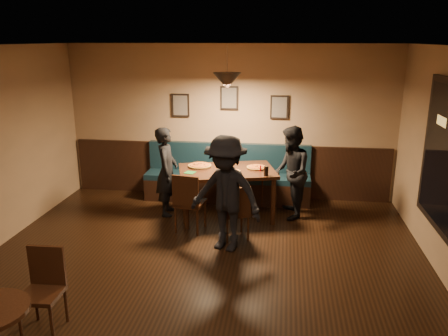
{
  "coord_description": "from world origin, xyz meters",
  "views": [
    {
      "loc": [
        1.01,
        -4.63,
        2.89
      ],
      "look_at": [
        0.1,
        2.03,
        0.95
      ],
      "focal_mm": 36.29,
      "sensor_mm": 36.0,
      "label": 1
    }
  ],
  "objects_px": {
    "diner_right": "(291,173)",
    "dining_table": "(227,193)",
    "tabasco_bottle": "(261,168)",
    "booth_bench": "(227,174)",
    "chair_near_left": "(190,202)",
    "chair_near_right": "(235,211)",
    "diner_front": "(226,194)",
    "diner_left": "(167,171)",
    "soda_glass": "(266,171)",
    "cafe_chair_far": "(41,293)"
  },
  "relations": [
    {
      "from": "dining_table",
      "to": "diner_right",
      "type": "relative_size",
      "value": 1.0
    },
    {
      "from": "soda_glass",
      "to": "tabasco_bottle",
      "type": "distance_m",
      "value": 0.26
    },
    {
      "from": "chair_near_right",
      "to": "tabasco_bottle",
      "type": "relative_size",
      "value": 7.59
    },
    {
      "from": "diner_left",
      "to": "cafe_chair_far",
      "type": "xyz_separation_m",
      "value": [
        -0.44,
        -3.31,
        -0.31
      ]
    },
    {
      "from": "diner_left",
      "to": "diner_right",
      "type": "distance_m",
      "value": 2.05
    },
    {
      "from": "chair_near_left",
      "to": "chair_near_right",
      "type": "xyz_separation_m",
      "value": [
        0.71,
        -0.19,
        -0.05
      ]
    },
    {
      "from": "diner_left",
      "to": "chair_near_left",
      "type": "bearing_deg",
      "value": -145.85
    },
    {
      "from": "soda_glass",
      "to": "diner_front",
      "type": "bearing_deg",
      "value": -118.8
    },
    {
      "from": "dining_table",
      "to": "chair_near_right",
      "type": "distance_m",
      "value": 0.83
    },
    {
      "from": "diner_right",
      "to": "tabasco_bottle",
      "type": "height_order",
      "value": "diner_right"
    },
    {
      "from": "tabasco_bottle",
      "to": "cafe_chair_far",
      "type": "height_order",
      "value": "tabasco_bottle"
    },
    {
      "from": "tabasco_bottle",
      "to": "diner_left",
      "type": "bearing_deg",
      "value": 178.83
    },
    {
      "from": "diner_right",
      "to": "diner_front",
      "type": "distance_m",
      "value": 1.6
    },
    {
      "from": "diner_front",
      "to": "chair_near_left",
      "type": "bearing_deg",
      "value": 157.7
    },
    {
      "from": "booth_bench",
      "to": "tabasco_bottle",
      "type": "bearing_deg",
      "value": -52.05
    },
    {
      "from": "diner_right",
      "to": "cafe_chair_far",
      "type": "height_order",
      "value": "diner_right"
    },
    {
      "from": "booth_bench",
      "to": "diner_front",
      "type": "distance_m",
      "value": 2.03
    },
    {
      "from": "soda_glass",
      "to": "tabasco_bottle",
      "type": "relative_size",
      "value": 1.38
    },
    {
      "from": "diner_front",
      "to": "soda_glass",
      "type": "xyz_separation_m",
      "value": [
        0.51,
        0.93,
        0.08
      ]
    },
    {
      "from": "tabasco_bottle",
      "to": "diner_front",
      "type": "bearing_deg",
      "value": -109.38
    },
    {
      "from": "chair_near_left",
      "to": "diner_front",
      "type": "relative_size",
      "value": 0.57
    },
    {
      "from": "diner_right",
      "to": "dining_table",
      "type": "bearing_deg",
      "value": -87.1
    },
    {
      "from": "chair_near_left",
      "to": "diner_left",
      "type": "height_order",
      "value": "diner_left"
    },
    {
      "from": "chair_near_left",
      "to": "tabasco_bottle",
      "type": "bearing_deg",
      "value": 39.26
    },
    {
      "from": "diner_front",
      "to": "soda_glass",
      "type": "height_order",
      "value": "diner_front"
    },
    {
      "from": "chair_near_right",
      "to": "soda_glass",
      "type": "distance_m",
      "value": 0.84
    },
    {
      "from": "diner_front",
      "to": "soda_glass",
      "type": "relative_size",
      "value": 10.77
    },
    {
      "from": "chair_near_right",
      "to": "diner_front",
      "type": "xyz_separation_m",
      "value": [
        -0.08,
        -0.38,
        0.4
      ]
    },
    {
      "from": "soda_glass",
      "to": "diner_left",
      "type": "bearing_deg",
      "value": 170.83
    },
    {
      "from": "chair_near_left",
      "to": "diner_front",
      "type": "height_order",
      "value": "diner_front"
    },
    {
      "from": "soda_glass",
      "to": "booth_bench",
      "type": "bearing_deg",
      "value": 125.04
    },
    {
      "from": "diner_front",
      "to": "booth_bench",
      "type": "bearing_deg",
      "value": 116.52
    },
    {
      "from": "chair_near_right",
      "to": "tabasco_bottle",
      "type": "bearing_deg",
      "value": 43.99
    },
    {
      "from": "chair_near_right",
      "to": "diner_right",
      "type": "xyz_separation_m",
      "value": [
        0.81,
        0.95,
        0.35
      ]
    },
    {
      "from": "diner_left",
      "to": "soda_glass",
      "type": "relative_size",
      "value": 9.8
    },
    {
      "from": "chair_near_left",
      "to": "diner_right",
      "type": "xyz_separation_m",
      "value": [
        1.52,
        0.76,
        0.3
      ]
    },
    {
      "from": "chair_near_left",
      "to": "chair_near_right",
      "type": "height_order",
      "value": "chair_near_left"
    },
    {
      "from": "diner_front",
      "to": "diner_right",
      "type": "bearing_deg",
      "value": 75.68
    },
    {
      "from": "booth_bench",
      "to": "diner_left",
      "type": "height_order",
      "value": "diner_left"
    },
    {
      "from": "booth_bench",
      "to": "diner_front",
      "type": "relative_size",
      "value": 1.83
    },
    {
      "from": "tabasco_bottle",
      "to": "booth_bench",
      "type": "bearing_deg",
      "value": 127.95
    },
    {
      "from": "chair_near_right",
      "to": "diner_left",
      "type": "xyz_separation_m",
      "value": [
        -1.23,
        0.82,
        0.33
      ]
    },
    {
      "from": "chair_near_right",
      "to": "dining_table",
      "type": "bearing_deg",
      "value": 82.01
    },
    {
      "from": "booth_bench",
      "to": "cafe_chair_far",
      "type": "bearing_deg",
      "value": -108.19
    },
    {
      "from": "dining_table",
      "to": "chair_near_right",
      "type": "height_order",
      "value": "chair_near_right"
    },
    {
      "from": "chair_near_right",
      "to": "diner_left",
      "type": "height_order",
      "value": "diner_left"
    },
    {
      "from": "cafe_chair_far",
      "to": "booth_bench",
      "type": "bearing_deg",
      "value": -110.27
    },
    {
      "from": "dining_table",
      "to": "diner_right",
      "type": "xyz_separation_m",
      "value": [
        1.03,
        0.15,
        0.35
      ]
    },
    {
      "from": "dining_table",
      "to": "chair_near_left",
      "type": "relative_size",
      "value": 1.64
    },
    {
      "from": "chair_near_left",
      "to": "diner_front",
      "type": "distance_m",
      "value": 0.91
    }
  ]
}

